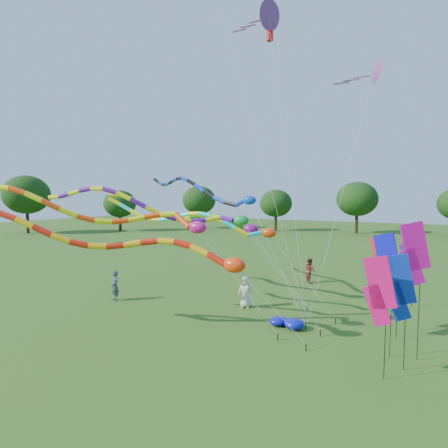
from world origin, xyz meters
The scene contains 21 objects.
ground centered at (0.00, 0.00, 0.00)m, with size 160.00×160.00×0.00m, color #285215.
tree_ring centered at (1.32, 5.80, 5.62)m, with size 117.55×114.77×9.73m.
tube_kite_red centered at (-3.78, -0.56, 4.11)m, with size 13.71×4.63×6.29m.
tube_kite_orange centered at (-4.94, -0.99, 5.54)m, with size 12.47×5.73×7.35m.
tube_kite_purple centered at (-3.59, 0.89, 5.71)m, with size 12.67×4.01×7.31m.
tube_kite_blue centered at (-5.25, 6.87, 6.68)m, with size 13.77×6.37×8.20m.
tube_kite_cyan centered at (-3.00, 3.58, 4.95)m, with size 12.18×2.68×6.67m.
tube_kite_green centered at (-5.33, 6.29, 5.02)m, with size 13.73×1.19×7.06m.
delta_kite_high_a centered at (-0.60, 6.40, 16.02)m, with size 5.37×3.42×16.93m.
delta_kite_high_c centered at (4.54, 9.35, 13.13)m, with size 3.11×6.25×14.20m.
banner_pole_magenta_a centered at (5.94, 0.38, 3.06)m, with size 1.16×0.14×4.32m.
banner_pole_violet centered at (6.55, 10.21, 3.47)m, with size 1.16×0.28×4.73m.
banner_pole_blue_b centered at (6.51, 1.36, 3.04)m, with size 1.15×0.36×4.30m.
banner_pole_magenta_b centered at (6.94, 2.49, 4.12)m, with size 1.10×0.52×5.39m.
banner_pole_green centered at (6.08, 4.54, 2.53)m, with size 1.16×0.18×3.78m.
banner_pole_red centered at (5.60, 5.00, 3.30)m, with size 1.16×0.23×4.56m.
banner_pole_blue_a centered at (5.99, 2.42, 3.65)m, with size 1.12×0.45×4.91m.
blue_nylon_heap centered at (1.57, 3.51, 0.20)m, with size 1.42×1.43×0.44m.
person_a centered at (-1.54, 5.66, 0.88)m, with size 0.86×0.56×1.77m, color beige.
person_b centered at (-9.06, 3.18, 0.91)m, with size 0.66×0.43×1.81m, color #3A4452.
person_c centered at (0.05, 13.34, 0.89)m, with size 0.87×0.68×1.79m, color brown.
Camera 1 is at (7.19, -13.26, 6.35)m, focal length 30.00 mm.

